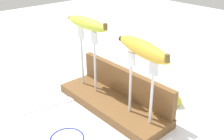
{
  "coord_description": "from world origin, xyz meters",
  "views": [
    {
      "loc": [
        0.51,
        -0.46,
        0.45
      ],
      "look_at": [
        0.0,
        0.0,
        0.13
      ],
      "focal_mm": 43.11,
      "sensor_mm": 36.0,
      "label": 1
    }
  ],
  "objects_px": {
    "fork_fallen_near": "(58,103)",
    "wire_coil": "(67,138)",
    "banana_raised_left": "(86,24)",
    "banana_chunk_near": "(173,98)",
    "fork_stand_right": "(140,83)",
    "fork_stand_left": "(87,54)",
    "banana_raised_right": "(142,49)"
  },
  "relations": [
    {
      "from": "fork_fallen_near",
      "to": "wire_coil",
      "type": "bearing_deg",
      "value": -23.42
    },
    {
      "from": "banana_raised_left",
      "to": "banana_chunk_near",
      "type": "relative_size",
      "value": 3.06
    },
    {
      "from": "fork_stand_right",
      "to": "fork_stand_left",
      "type": "bearing_deg",
      "value": 180.0
    },
    {
      "from": "fork_stand_left",
      "to": "fork_fallen_near",
      "type": "bearing_deg",
      "value": -99.37
    },
    {
      "from": "banana_chunk_near",
      "to": "fork_stand_left",
      "type": "bearing_deg",
      "value": -143.19
    },
    {
      "from": "banana_raised_right",
      "to": "fork_fallen_near",
      "type": "distance_m",
      "value": 0.34
    },
    {
      "from": "fork_fallen_near",
      "to": "wire_coil",
      "type": "relative_size",
      "value": 1.87
    },
    {
      "from": "banana_raised_left",
      "to": "banana_raised_right",
      "type": "xyz_separation_m",
      "value": [
        0.22,
        0.0,
        -0.02
      ]
    },
    {
      "from": "fork_stand_right",
      "to": "banana_raised_right",
      "type": "bearing_deg",
      "value": 169.17
    },
    {
      "from": "fork_stand_left",
      "to": "fork_stand_right",
      "type": "bearing_deg",
      "value": 0.0
    },
    {
      "from": "fork_stand_left",
      "to": "wire_coil",
      "type": "height_order",
      "value": "fork_stand_left"
    },
    {
      "from": "fork_stand_left",
      "to": "banana_chunk_near",
      "type": "distance_m",
      "value": 0.3
    },
    {
      "from": "fork_stand_right",
      "to": "fork_fallen_near",
      "type": "bearing_deg",
      "value": -155.97
    },
    {
      "from": "fork_stand_left",
      "to": "banana_raised_left",
      "type": "height_order",
      "value": "banana_raised_left"
    },
    {
      "from": "banana_raised_left",
      "to": "banana_chunk_near",
      "type": "height_order",
      "value": "banana_raised_left"
    },
    {
      "from": "banana_chunk_near",
      "to": "fork_fallen_near",
      "type": "bearing_deg",
      "value": -131.07
    },
    {
      "from": "fork_stand_left",
      "to": "banana_chunk_near",
      "type": "height_order",
      "value": "fork_stand_left"
    },
    {
      "from": "fork_stand_right",
      "to": "banana_raised_right",
      "type": "height_order",
      "value": "banana_raised_right"
    },
    {
      "from": "fork_stand_left",
      "to": "banana_chunk_near",
      "type": "xyz_separation_m",
      "value": [
        0.22,
        0.16,
        -0.12
      ]
    },
    {
      "from": "wire_coil",
      "to": "banana_raised_left",
      "type": "bearing_deg",
      "value": 128.83
    },
    {
      "from": "wire_coil",
      "to": "fork_fallen_near",
      "type": "bearing_deg",
      "value": 156.58
    },
    {
      "from": "banana_chunk_near",
      "to": "banana_raised_right",
      "type": "bearing_deg",
      "value": -88.28
    },
    {
      "from": "fork_stand_left",
      "to": "banana_raised_left",
      "type": "distance_m",
      "value": 0.1
    },
    {
      "from": "banana_chunk_near",
      "to": "wire_coil",
      "type": "xyz_separation_m",
      "value": [
        -0.08,
        -0.34,
        -0.02
      ]
    },
    {
      "from": "banana_chunk_near",
      "to": "wire_coil",
      "type": "relative_size",
      "value": 0.68
    },
    {
      "from": "fork_fallen_near",
      "to": "banana_chunk_near",
      "type": "distance_m",
      "value": 0.36
    },
    {
      "from": "banana_raised_left",
      "to": "wire_coil",
      "type": "distance_m",
      "value": 0.33
    },
    {
      "from": "fork_stand_right",
      "to": "banana_chunk_near",
      "type": "height_order",
      "value": "fork_stand_right"
    },
    {
      "from": "banana_raised_left",
      "to": "banana_raised_right",
      "type": "height_order",
      "value": "banana_raised_left"
    },
    {
      "from": "fork_fallen_near",
      "to": "wire_coil",
      "type": "xyz_separation_m",
      "value": [
        0.16,
        -0.07,
        -0.0
      ]
    },
    {
      "from": "fork_stand_left",
      "to": "banana_raised_right",
      "type": "height_order",
      "value": "banana_raised_right"
    },
    {
      "from": "fork_stand_left",
      "to": "banana_raised_right",
      "type": "bearing_deg",
      "value": 0.0
    }
  ]
}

